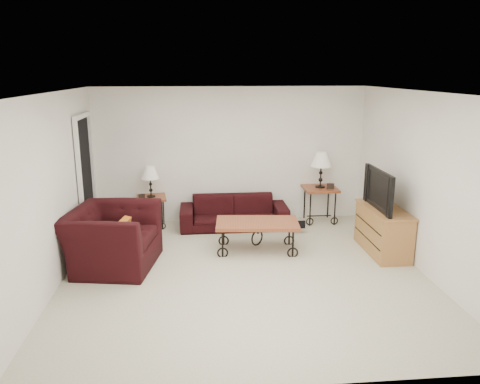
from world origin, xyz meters
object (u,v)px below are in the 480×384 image
tv_stand (383,230)px  lamp_left (150,182)px  lamp_right (321,170)px  television (385,189)px  side_table_right (319,205)px  armchair (113,238)px  sofa (234,212)px  side_table_left (152,212)px  backpack (298,221)px  coffee_table (257,236)px

tv_stand → lamp_left: bearing=156.5°
lamp_right → television: lamp_right is taller
side_table_right → armchair: 3.94m
sofa → side_table_left: sofa is taller
side_table_left → sofa: bearing=-6.9°
sofa → television: television is taller
sofa → tv_stand: tv_stand is taller
lamp_right → backpack: 1.09m
sofa → coffee_table: (0.27, -1.19, -0.04)m
tv_stand → coffee_table: bearing=173.0°
side_table_right → armchair: (-3.52, -1.77, 0.10)m
sofa → television: bearing=-33.0°
lamp_right → coffee_table: 2.07m
lamp_left → coffee_table: bearing=-37.9°
side_table_right → coffee_table: side_table_right is taller
television → armchair: bearing=-87.7°
sofa → side_table_right: side_table_right is taller
side_table_right → side_table_left: bearing=180.0°
side_table_left → lamp_right: size_ratio=0.85×
side_table_left → side_table_right: bearing=0.0°
side_table_right → backpack: side_table_right is taller
lamp_left → lamp_right: (3.11, 0.00, 0.15)m
lamp_right → television: size_ratio=0.63×
side_table_right → sofa: bearing=-173.7°
coffee_table → backpack: 1.18m
armchair → tv_stand: bearing=-78.0°
tv_stand → sofa: bearing=147.2°
lamp_left → tv_stand: 4.07m
lamp_right → television: 1.71m
sofa → lamp_right: size_ratio=2.91×
sofa → side_table_left: size_ratio=3.45×
sofa → backpack: sofa is taller
backpack → tv_stand: bearing=-67.4°
lamp_right → side_table_right: bearing=0.0°
coffee_table → tv_stand: size_ratio=1.08×
side_table_right → armchair: armchair is taller
side_table_right → television: television is taller
lamp_left → television: television is taller
lamp_right → armchair: size_ratio=0.50×
lamp_left → tv_stand: lamp_left is taller
sofa → side_table_right: bearing=6.3°
tv_stand → lamp_right: bearing=110.1°
side_table_left → television: (3.68, -1.61, 0.74)m
side_table_left → tv_stand: bearing=-23.5°
sofa → armchair: size_ratio=1.47×
lamp_left → side_table_left: bearing=0.0°
side_table_left → lamp_left: size_ratio=1.00×
side_table_left → coffee_table: (1.76, -1.37, -0.04)m
lamp_right → armchair: bearing=-153.3°
coffee_table → tv_stand: tv_stand is taller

